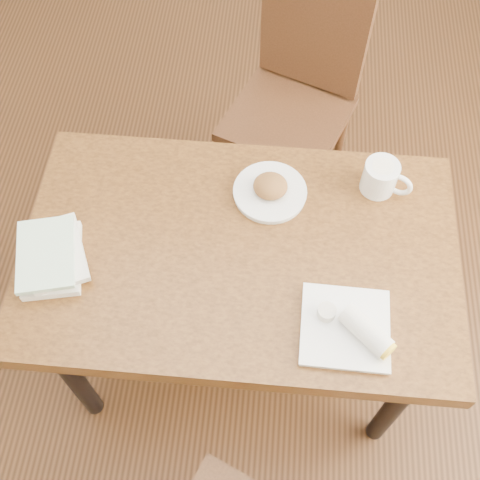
# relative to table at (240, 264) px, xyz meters

# --- Properties ---
(ground) EXTENTS (4.00, 5.00, 0.01)m
(ground) POSITION_rel_table_xyz_m (0.00, 0.00, -0.67)
(ground) COLOR #472814
(ground) RESTS_ON ground
(table) EXTENTS (1.21, 0.75, 0.75)m
(table) POSITION_rel_table_xyz_m (0.00, 0.00, 0.00)
(table) COLOR brown
(table) RESTS_ON ground
(chair_far) EXTENTS (0.55, 0.55, 0.95)m
(chair_far) POSITION_rel_table_xyz_m (0.14, 0.82, -0.11)
(chair_far) COLOR #452513
(chair_far) RESTS_ON ground
(plate_scone) EXTENTS (0.22, 0.22, 0.07)m
(plate_scone) POSITION_rel_table_xyz_m (0.07, 0.19, 0.11)
(plate_scone) COLOR white
(plate_scone) RESTS_ON table
(coffee_mug) EXTENTS (0.14, 0.10, 0.10)m
(coffee_mug) POSITION_rel_table_xyz_m (0.39, 0.24, 0.14)
(coffee_mug) COLOR white
(coffee_mug) RESTS_ON table
(plate_burrito) EXTENTS (0.24, 0.23, 0.08)m
(plate_burrito) POSITION_rel_table_xyz_m (0.30, -0.22, 0.11)
(plate_burrito) COLOR white
(plate_burrito) RESTS_ON table
(book_stack) EXTENTS (0.23, 0.27, 0.06)m
(book_stack) POSITION_rel_table_xyz_m (-0.50, -0.08, 0.12)
(book_stack) COLOR white
(book_stack) RESTS_ON table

